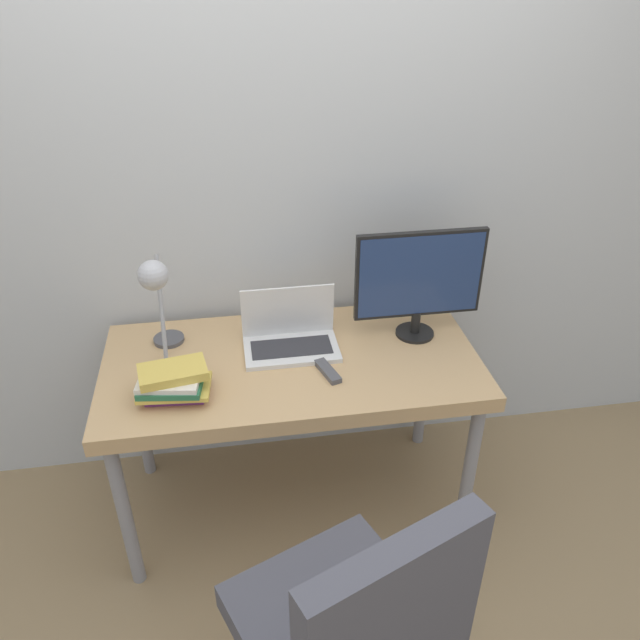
# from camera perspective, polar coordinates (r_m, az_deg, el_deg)

# --- Properties ---
(ground_plane) EXTENTS (12.00, 12.00, 0.00)m
(ground_plane) POSITION_cam_1_polar(r_m,az_deg,el_deg) (2.59, -1.21, -21.77)
(ground_plane) COLOR #937A56
(wall_back) EXTENTS (8.00, 0.05, 2.60)m
(wall_back) POSITION_cam_1_polar(r_m,az_deg,el_deg) (2.43, -4.14, 12.79)
(wall_back) COLOR silver
(wall_back) RESTS_ON ground_plane
(desk) EXTENTS (1.39, 0.69, 0.75)m
(desk) POSITION_cam_1_polar(r_m,az_deg,el_deg) (2.36, -2.59, -4.96)
(desk) COLOR tan
(desk) RESTS_ON ground_plane
(laptop) EXTENTS (0.35, 0.21, 0.23)m
(laptop) POSITION_cam_1_polar(r_m,az_deg,el_deg) (2.36, -2.74, -1.50)
(laptop) COLOR silver
(laptop) RESTS_ON desk
(monitor) EXTENTS (0.49, 0.15, 0.43)m
(monitor) POSITION_cam_1_polar(r_m,az_deg,el_deg) (2.36, 9.07, 3.72)
(monitor) COLOR black
(monitor) RESTS_ON desk
(desk_lamp) EXTENTS (0.12, 0.28, 0.42)m
(desk_lamp) POSITION_cam_1_polar(r_m,az_deg,el_deg) (2.22, -14.74, 2.79)
(desk_lamp) COLOR #4C4C51
(desk_lamp) RESTS_ON desk
(office_chair) EXTENTS (0.65, 0.65, 1.03)m
(office_chair) POSITION_cam_1_polar(r_m,az_deg,el_deg) (1.77, 3.28, -26.40)
(office_chair) COLOR black
(office_chair) RESTS_ON ground_plane
(book_stack) EXTENTS (0.25, 0.18, 0.12)m
(book_stack) POSITION_cam_1_polar(r_m,az_deg,el_deg) (2.16, -13.30, -5.58)
(book_stack) COLOR #753384
(book_stack) RESTS_ON desk
(tv_remote) EXTENTS (0.08, 0.15, 0.02)m
(tv_remote) POSITION_cam_1_polar(r_m,az_deg,el_deg) (2.23, 0.71, -4.70)
(tv_remote) COLOR #4C4C51
(tv_remote) RESTS_ON desk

